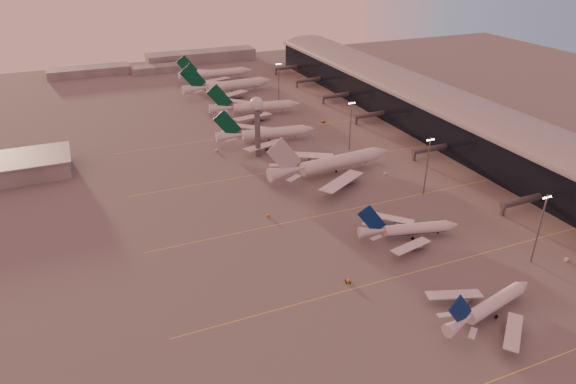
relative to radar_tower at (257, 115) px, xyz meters
name	(u,v)px	position (x,y,z in m)	size (l,w,h in m)	color
ground	(381,305)	(-5.00, -120.00, -20.95)	(700.00, 700.00, 0.00)	#5C5959
taxiway_markings	(370,204)	(25.00, -64.00, -20.94)	(180.00, 185.25, 0.02)	#E4D750
terminal	(446,115)	(102.88, -9.91, -10.43)	(57.00, 362.00, 23.04)	black
radar_tower	(257,115)	(0.00, 0.00, 0.00)	(6.40, 6.40, 31.10)	#57595F
mast_a	(540,226)	(53.00, -120.00, -7.21)	(3.60, 0.56, 25.00)	#57595F
mast_b	(427,164)	(50.00, -65.00, -7.21)	(3.60, 0.56, 25.00)	#57595F
mast_c	(351,124)	(45.00, -10.00, -7.21)	(3.60, 0.56, 25.00)	#57595F
mast_d	(279,80)	(43.00, 80.00, -7.21)	(3.60, 0.56, 25.00)	#57595F
distant_horizon	(170,61)	(-2.38, 205.14, -17.06)	(165.00, 37.50, 9.00)	slate
narrowbody_near	(489,308)	(20.35, -135.90, -17.94)	(37.54, 29.64, 14.87)	silver
narrowbody_mid	(409,231)	(23.88, -91.81, -17.94)	(37.47, 29.57, 14.86)	silver
widebody_white	(332,166)	(23.66, -32.61, -17.09)	(63.31, 50.54, 22.27)	silver
greentail_a	(267,136)	(10.53, 15.91, -17.53)	(53.20, 42.74, 19.35)	silver
greentail_b	(256,109)	(20.29, 60.01, -17.37)	(55.57, 44.56, 20.29)	silver
greentail_c	(229,88)	(18.52, 108.86, -16.83)	(64.28, 51.75, 23.34)	silver
greentail_d	(216,75)	(20.62, 147.73, -17.36)	(55.98, 45.25, 20.35)	silver
gsv_catering_a	(568,256)	(64.37, -124.34, -18.82)	(5.23, 2.55, 4.26)	silver
gsv_tug_mid	(348,281)	(-8.60, -106.50, -20.43)	(4.00, 3.10, 1.00)	#BF8716
gsv_truck_b	(431,225)	(35.85, -88.81, -19.78)	(6.03, 3.87, 2.29)	slate
gsv_truck_c	(268,214)	(-16.57, -57.74, -19.84)	(4.74, 5.50, 2.18)	#BF8716
gsv_catering_b	(386,170)	(45.51, -42.86, -18.80)	(5.37, 2.76, 4.30)	silver
gsv_tug_far	(310,163)	(18.82, -19.32, -20.36)	(4.67, 4.30, 1.15)	slate
gsv_truck_d	(216,149)	(-17.25, 14.02, -19.74)	(4.37, 6.20, 2.37)	silver
gsv_tug_hangar	(323,122)	(50.95, 31.71, -20.36)	(4.67, 3.98, 1.15)	#BF8716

